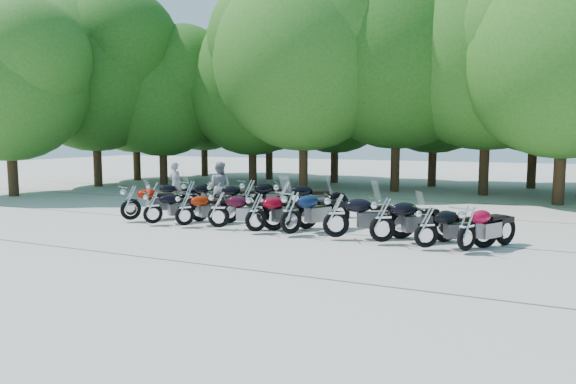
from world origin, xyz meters
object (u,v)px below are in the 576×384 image
at_px(motorcycle_7, 383,218).
at_px(motorcycle_14, 283,198).
at_px(motorcycle_0, 131,201).
at_px(motorcycle_12, 216,196).
at_px(motorcycle_6, 336,214).
at_px(motorcycle_8, 426,226).
at_px(motorcycle_11, 190,195).
at_px(motorcycle_10, 154,194).
at_px(motorcycle_5, 291,211).
at_px(motorcycle_13, 249,195).
at_px(motorcycle_3, 219,208).
at_px(motorcycle_9, 467,227).
at_px(rider_0, 176,184).
at_px(motorcycle_4, 256,211).
at_px(rider_1, 219,186).
at_px(motorcycle_1, 153,206).
at_px(motorcycle_2, 185,208).

bearing_deg(motorcycle_7, motorcycle_14, 20.29).
distance_m(motorcycle_0, motorcycle_12, 2.93).
xyz_separation_m(motorcycle_6, motorcycle_8, (2.36, -0.27, -0.10)).
bearing_deg(motorcycle_6, motorcycle_11, 38.45).
bearing_deg(motorcycle_10, motorcycle_5, -154.69).
bearing_deg(motorcycle_13, motorcycle_3, 136.17).
relative_size(motorcycle_9, motorcycle_11, 0.97).
relative_size(motorcycle_0, motorcycle_11, 1.03).
bearing_deg(motorcycle_11, motorcycle_6, -174.49).
bearing_deg(motorcycle_13, motorcycle_11, 41.12).
relative_size(motorcycle_8, rider_0, 1.22).
relative_size(motorcycle_4, motorcycle_8, 1.08).
bearing_deg(rider_1, motorcycle_9, 149.51).
distance_m(motorcycle_1, motorcycle_2, 1.09).
relative_size(motorcycle_6, motorcycle_13, 0.99).
xyz_separation_m(motorcycle_11, motorcycle_12, (1.10, -0.02, -0.01)).
xyz_separation_m(motorcycle_14, rider_1, (-2.90, 0.74, 0.19)).
height_order(motorcycle_1, motorcycle_11, motorcycle_11).
bearing_deg(motorcycle_13, motorcycle_14, -151.36).
height_order(motorcycle_2, motorcycle_12, motorcycle_12).
bearing_deg(motorcycle_9, rider_0, 11.54).
distance_m(motorcycle_6, motorcycle_9, 3.28).
xyz_separation_m(motorcycle_7, motorcycle_11, (-7.61, 2.57, -0.04)).
relative_size(motorcycle_2, motorcycle_7, 0.87).
height_order(motorcycle_3, motorcycle_9, motorcycle_3).
xyz_separation_m(motorcycle_9, motorcycle_14, (-5.94, 2.73, 0.09)).
height_order(motorcycle_0, motorcycle_4, motorcycle_0).
distance_m(motorcycle_6, motorcycle_11, 6.82).
distance_m(motorcycle_4, motorcycle_10, 6.27).
distance_m(motorcycle_2, motorcycle_9, 7.99).
height_order(motorcycle_6, motorcycle_10, motorcycle_6).
bearing_deg(motorcycle_13, motorcycle_4, 158.39).
height_order(motorcycle_8, motorcycle_13, motorcycle_13).
bearing_deg(motorcycle_7, motorcycle_8, -135.59).
xyz_separation_m(motorcycle_7, rider_1, (-6.83, 3.32, 0.22)).
xyz_separation_m(motorcycle_8, rider_0, (-10.06, 3.75, 0.27)).
height_order(motorcycle_11, motorcycle_13, motorcycle_13).
bearing_deg(rider_0, motorcycle_5, 160.28).
relative_size(motorcycle_1, rider_1, 1.17).
bearing_deg(motorcycle_6, motorcycle_2, 61.06).
xyz_separation_m(rider_0, rider_1, (2.13, -0.25, 0.03)).
distance_m(motorcycle_6, motorcycle_12, 5.81).
bearing_deg(motorcycle_10, motorcycle_2, -172.70).
bearing_deg(motorcycle_8, rider_0, 35.43).
bearing_deg(rider_1, motorcycle_10, 6.54).
height_order(motorcycle_7, motorcycle_11, motorcycle_7).
xyz_separation_m(motorcycle_1, motorcycle_3, (2.20, 0.22, 0.04)).
relative_size(motorcycle_7, motorcycle_8, 1.14).
xyz_separation_m(motorcycle_5, rider_1, (-4.30, 3.27, 0.20)).
height_order(motorcycle_5, motorcycle_11, motorcycle_5).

